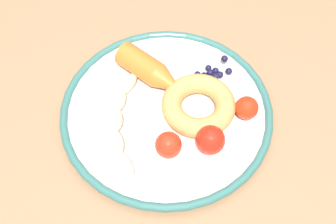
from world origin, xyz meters
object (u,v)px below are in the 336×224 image
plate (168,113)px  tomato_near (210,140)px  tomato_far (168,145)px  dining_table (167,146)px  tomato_mid (247,108)px  banana (117,121)px  blueberry_pile (213,72)px  donut (198,105)px  carrot_orange (152,72)px

plate → tomato_near: size_ratio=7.57×
plate → tomato_far: size_ratio=8.41×
plate → tomato_near: tomato_near is taller
dining_table → tomato_mid: (-0.04, 0.11, 0.13)m
plate → banana: banana is taller
tomato_near → plate: bearing=-112.4°
dining_table → blueberry_pile: 0.15m
banana → blueberry_pile: bearing=146.0°
donut → banana: bearing=-54.5°
banana → tomato_near: 0.14m
carrot_orange → tomato_near: tomato_near is taller
carrot_orange → tomato_mid: carrot_orange is taller
donut → blueberry_pile: bearing=-178.3°
plate → banana: (0.05, -0.06, 0.02)m
plate → carrot_orange: 0.07m
dining_table → blueberry_pile: bearing=155.5°
banana → donut: same height
tomato_mid → tomato_far: bearing=-38.1°
donut → tomato_far: size_ratio=2.90×
dining_table → donut: bearing=112.8°
plate → blueberry_pile: bearing=157.5°
donut → tomato_near: 0.06m
plate → tomato_far: (0.06, 0.03, 0.02)m
tomato_mid → blueberry_pile: bearing=-126.2°
blueberry_pile → tomato_near: 0.13m
tomato_mid → tomato_far: (0.10, -0.08, 0.00)m
donut → carrot_orange: bearing=-106.8°
dining_table → tomato_mid: tomato_mid is taller
dining_table → carrot_orange: carrot_orange is taller
blueberry_pile → tomato_far: size_ratio=1.54×
dining_table → blueberry_pile: (-0.09, 0.04, 0.12)m
dining_table → banana: 0.14m
plate → blueberry_pile: blueberry_pile is taller
banana → tomato_near: tomato_near is taller
plate → tomato_mid: size_ratio=9.10×
banana → donut: 0.12m
dining_table → donut: donut is taller
tomato_far → carrot_orange: bearing=-145.6°
carrot_orange → tomato_mid: size_ratio=3.60×
blueberry_pile → tomato_near: bearing=17.7°
donut → tomato_far: bearing=-9.4°
tomato_mid → tomato_far: tomato_far is taller
dining_table → carrot_orange: bearing=-135.7°
dining_table → plate: (0.00, 0.00, 0.11)m
banana → carrot_orange: (-0.10, 0.01, 0.01)m
tomato_mid → tomato_far: size_ratio=0.92×
dining_table → tomato_near: (0.03, 0.08, 0.13)m
tomato_far → tomato_near: bearing=119.7°
donut → blueberry_pile: size_ratio=1.89×
banana → tomato_far: (0.01, 0.08, 0.01)m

